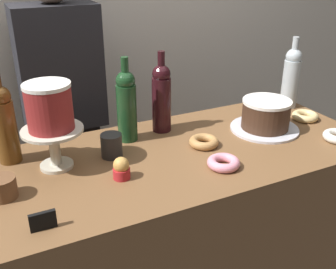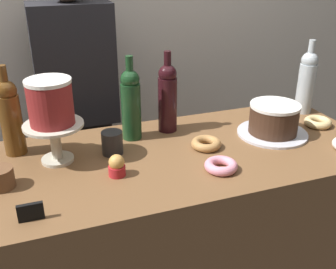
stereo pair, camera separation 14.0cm
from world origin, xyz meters
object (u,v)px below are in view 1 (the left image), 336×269
wine_bottle_green (127,105)px  white_layer_cake (49,107)px  chocolate_round_cake (266,114)px  barista_figure (66,125)px  wine_bottle_clear (291,77)px  donut_pink (223,163)px  cupcake_caramel (121,169)px  donut_glazed (305,116)px  coffee_cup_ceramic (111,146)px  price_sign_chalkboard (43,221)px  donut_maple (204,142)px  wine_bottle_dark_red (161,97)px  cookie_stack (2,188)px  cake_stand_pedestal (54,141)px  wine_bottle_amber (4,123)px

wine_bottle_green → white_layer_cake: bearing=-162.0°
chocolate_round_cake → barista_figure: bearing=137.5°
wine_bottle_clear → donut_pink: size_ratio=2.91×
wine_bottle_green → cupcake_caramel: (-0.12, -0.26, -0.11)m
donut_glazed → coffee_cup_ceramic: coffee_cup_ceramic is taller
price_sign_chalkboard → white_layer_cake: bearing=72.4°
donut_maple → coffee_cup_ceramic: 0.35m
wine_bottle_green → donut_pink: (0.21, -0.35, -0.13)m
wine_bottle_dark_red → cookie_stack: 0.68m
barista_figure → cupcake_caramel: bearing=-88.2°
donut_maple → cookie_stack: size_ratio=1.33×
white_layer_cake → price_sign_chalkboard: (-0.10, -0.32, -0.19)m
wine_bottle_dark_red → coffee_cup_ceramic: size_ratio=3.83×
barista_figure → white_layer_cake: bearing=-105.1°
wine_bottle_dark_red → coffee_cup_ceramic: 0.30m
cake_stand_pedestal → wine_bottle_clear: 1.10m
chocolate_round_cake → donut_maple: 0.30m
wine_bottle_green → price_sign_chalkboard: (-0.40, -0.42, -0.12)m
cake_stand_pedestal → price_sign_chalkboard: size_ratio=2.89×
wine_bottle_dark_red → donut_pink: size_ratio=2.91×
price_sign_chalkboard → wine_bottle_green: bearing=46.4°
cake_stand_pedestal → price_sign_chalkboard: 0.34m
donut_pink → cookie_stack: cookie_stack is taller
cookie_stack → cake_stand_pedestal: bearing=32.7°
donut_pink → barista_figure: bearing=113.8°
wine_bottle_dark_red → wine_bottle_clear: (0.65, -0.02, 0.00)m
wine_bottle_clear → cupcake_caramel: wine_bottle_clear is taller
wine_bottle_amber → wine_bottle_clear: 1.23m
cake_stand_pedestal → donut_glazed: size_ratio=1.81×
wine_bottle_dark_red → donut_glazed: (0.61, -0.17, -0.13)m
wine_bottle_clear → cupcake_caramel: (-0.92, -0.27, -0.11)m
cupcake_caramel → donut_glazed: cupcake_caramel is taller
wine_bottle_green → cake_stand_pedestal: bearing=-162.0°
cake_stand_pedestal → wine_bottle_clear: (1.10, 0.10, 0.05)m
wine_bottle_dark_red → wine_bottle_clear: size_ratio=1.00×
coffee_cup_ceramic → barista_figure: 0.59m
white_layer_cake → coffee_cup_ceramic: size_ratio=1.81×
donut_maple → cake_stand_pedestal: bearing=171.2°
wine_bottle_green → barista_figure: 0.54m
wine_bottle_clear → price_sign_chalkboard: (-1.20, -0.42, -0.12)m
wine_bottle_green → donut_pink: 0.43m
cake_stand_pedestal → donut_pink: size_ratio=1.81×
cake_stand_pedestal → donut_pink: cake_stand_pedestal is taller
wine_bottle_clear → cupcake_caramel: bearing=-163.8°
cookie_stack → barista_figure: size_ratio=0.05×
cake_stand_pedestal → coffee_cup_ceramic: size_ratio=2.38×
wine_bottle_green → donut_glazed: wine_bottle_green is taller
donut_glazed → cookie_stack: size_ratio=1.33×
donut_glazed → price_sign_chalkboard: 1.19m
chocolate_round_cake → wine_bottle_amber: wine_bottle_amber is taller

